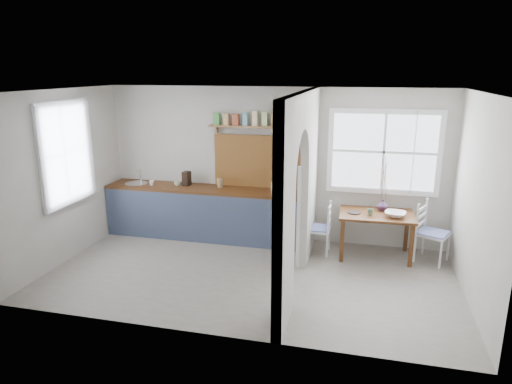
% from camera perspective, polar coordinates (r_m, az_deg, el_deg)
% --- Properties ---
extents(floor, '(5.80, 3.20, 0.01)m').
position_cam_1_polar(floor, '(6.71, -0.76, -10.27)').
color(floor, gray).
rests_on(floor, ground).
extents(ceiling, '(5.80, 3.20, 0.01)m').
position_cam_1_polar(ceiling, '(6.06, -0.84, 12.51)').
color(ceiling, beige).
rests_on(ceiling, walls).
extents(walls, '(5.81, 3.21, 2.60)m').
position_cam_1_polar(walls, '(6.26, -0.80, 0.54)').
color(walls, beige).
rests_on(walls, floor).
extents(partition, '(0.12, 3.20, 2.60)m').
position_cam_1_polar(partition, '(6.15, 5.67, 1.64)').
color(partition, beige).
rests_on(partition, floor).
extents(kitchen_window, '(0.10, 1.16, 1.50)m').
position_cam_1_polar(kitchen_window, '(7.43, -22.85, 4.44)').
color(kitchen_window, white).
rests_on(kitchen_window, walls).
extents(nook_window, '(1.76, 0.10, 1.30)m').
position_cam_1_polar(nook_window, '(7.54, 15.68, 4.82)').
color(nook_window, white).
rests_on(nook_window, walls).
extents(counter, '(3.50, 0.60, 0.90)m').
position_cam_1_polar(counter, '(8.04, -6.23, -2.48)').
color(counter, '#543012').
rests_on(counter, floor).
extents(sink, '(0.40, 0.40, 0.02)m').
position_cam_1_polar(sink, '(8.42, -14.73, 0.98)').
color(sink, silver).
rests_on(sink, counter).
extents(backsplash, '(1.65, 0.03, 0.90)m').
position_cam_1_polar(backsplash, '(7.79, 0.64, 3.83)').
color(backsplash, '#9D6824').
rests_on(backsplash, walls).
extents(shelf, '(1.75, 0.20, 0.21)m').
position_cam_1_polar(shelf, '(7.60, 0.50, 8.60)').
color(shelf, '#905F3C').
rests_on(shelf, walls).
extents(pendant_lamp, '(0.26, 0.26, 0.16)m').
position_cam_1_polar(pendant_lamp, '(7.22, 2.65, 7.18)').
color(pendant_lamp, beige).
rests_on(pendant_lamp, ceiling).
extents(utensil_rail, '(0.02, 0.50, 0.02)m').
position_cam_1_polar(utensil_rail, '(6.97, 5.92, 3.25)').
color(utensil_rail, silver).
rests_on(utensil_rail, partition).
extents(dining_table, '(1.16, 0.80, 0.71)m').
position_cam_1_polar(dining_table, '(7.44, 14.68, -5.21)').
color(dining_table, '#543012').
rests_on(dining_table, floor).
extents(chair_left, '(0.38, 0.38, 0.83)m').
position_cam_1_polar(chair_left, '(7.38, 7.76, -4.48)').
color(chair_left, white).
rests_on(chair_left, floor).
extents(chair_right, '(0.56, 0.56, 0.93)m').
position_cam_1_polar(chair_right, '(7.47, 21.26, -4.76)').
color(chair_right, white).
rests_on(chair_right, floor).
extents(kettle, '(0.22, 0.20, 0.22)m').
position_cam_1_polar(kettle, '(7.48, 2.42, 0.65)').
color(kettle, white).
rests_on(kettle, counter).
extents(mug_a, '(0.11, 0.11, 0.09)m').
position_cam_1_polar(mug_a, '(8.20, -12.91, 1.11)').
color(mug_a, white).
rests_on(mug_a, counter).
extents(mug_b, '(0.12, 0.12, 0.09)m').
position_cam_1_polar(mug_b, '(8.10, -9.81, 1.10)').
color(mug_b, beige).
rests_on(mug_b, counter).
extents(knife_block, '(0.12, 0.17, 0.25)m').
position_cam_1_polar(knife_block, '(8.07, -8.67, 1.68)').
color(knife_block, black).
rests_on(knife_block, counter).
extents(jar, '(0.12, 0.12, 0.16)m').
position_cam_1_polar(jar, '(7.88, -4.52, 1.15)').
color(jar, '#9B8456').
rests_on(jar, counter).
extents(towel_magenta, '(0.02, 0.03, 0.60)m').
position_cam_1_polar(towel_magenta, '(7.40, 5.55, -5.52)').
color(towel_magenta, '#CF2D65').
rests_on(towel_magenta, counter).
extents(towel_orange, '(0.02, 0.03, 0.56)m').
position_cam_1_polar(towel_orange, '(7.36, 5.49, -5.85)').
color(towel_orange, orange).
rests_on(towel_orange, counter).
extents(bowl, '(0.36, 0.36, 0.08)m').
position_cam_1_polar(bowl, '(7.24, 17.02, -2.66)').
color(bowl, white).
rests_on(bowl, dining_table).
extents(table_cup, '(0.11, 0.11, 0.09)m').
position_cam_1_polar(table_cup, '(7.22, 14.09, -2.43)').
color(table_cup, '#537A59').
rests_on(table_cup, dining_table).
extents(plate, '(0.24, 0.24, 0.02)m').
position_cam_1_polar(plate, '(7.26, 12.18, -2.52)').
color(plate, black).
rests_on(plate, dining_table).
extents(vase, '(0.18, 0.18, 0.18)m').
position_cam_1_polar(vase, '(7.48, 15.55, -1.59)').
color(vase, '#44284B').
rests_on(vase, dining_table).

